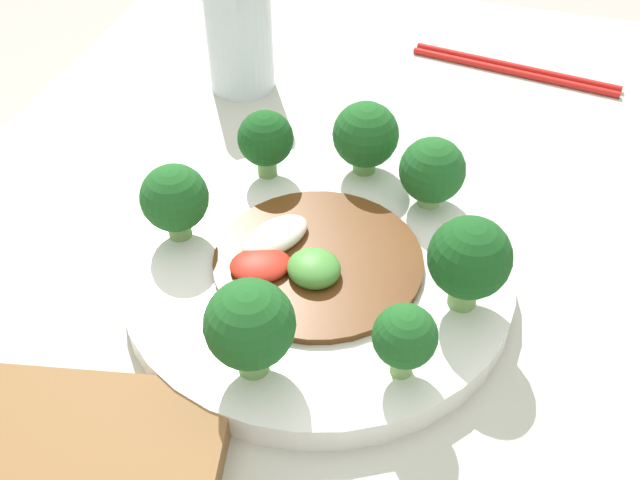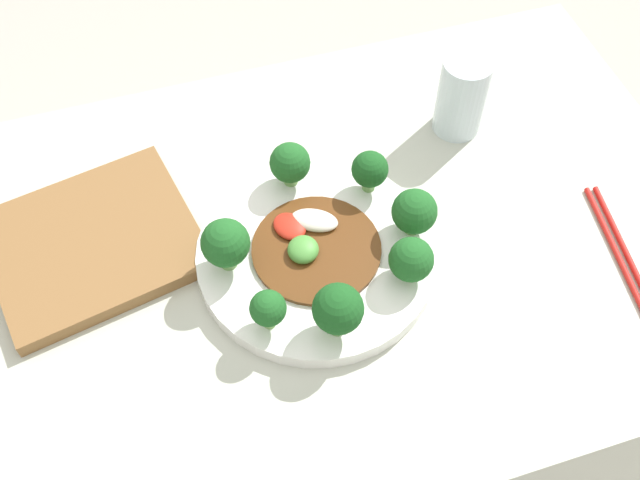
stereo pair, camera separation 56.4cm
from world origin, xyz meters
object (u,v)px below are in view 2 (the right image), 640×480
(drinking_glass, at_px, (462,96))
(broccoli_southwest, at_px, (268,309))
(broccoli_northeast, at_px, (370,170))
(broccoli_south, at_px, (338,310))
(cutting_board, at_px, (93,243))
(broccoli_west, at_px, (226,244))
(chopsticks, at_px, (624,258))
(broccoli_north, at_px, (293,162))
(plate, at_px, (320,254))
(stirfry_center, at_px, (314,243))
(broccoli_southeast, at_px, (411,260))
(broccoli_east, at_px, (414,212))

(drinking_glass, bearing_deg, broccoli_southwest, -144.46)
(broccoli_northeast, relative_size, broccoli_southwest, 1.07)
(broccoli_south, distance_m, broccoli_southwest, 0.08)
(drinking_glass, bearing_deg, cutting_board, -173.60)
(broccoli_west, bearing_deg, chopsticks, -14.94)
(broccoli_north, distance_m, cutting_board, 0.27)
(plate, distance_m, broccoli_west, 0.12)
(stirfry_center, height_order, chopsticks, stirfry_center)
(plate, relative_size, stirfry_center, 1.86)
(stirfry_center, bearing_deg, broccoli_west, 177.45)
(plate, xyz_separation_m, cutting_board, (-0.26, 0.10, -0.00))
(broccoli_west, distance_m, drinking_glass, 0.39)
(plate, relative_size, broccoli_northeast, 4.87)
(broccoli_northeast, distance_m, chopsticks, 0.33)
(broccoli_southeast, xyz_separation_m, cutting_board, (-0.35, 0.17, -0.04))
(plate, bearing_deg, broccoli_northeast, 39.72)
(broccoli_southeast, xyz_separation_m, broccoli_south, (-0.10, -0.04, 0.01))
(plate, relative_size, drinking_glass, 2.51)
(stirfry_center, distance_m, cutting_board, 0.28)
(cutting_board, bearing_deg, broccoli_southeast, -25.35)
(broccoli_north, bearing_deg, broccoli_southwest, -113.76)
(plate, height_order, broccoli_northeast, broccoli_northeast)
(cutting_board, bearing_deg, plate, -20.94)
(broccoli_northeast, xyz_separation_m, cutting_board, (-0.35, 0.03, -0.05))
(broccoli_northeast, xyz_separation_m, chopsticks, (0.27, -0.19, -0.05))
(broccoli_southeast, bearing_deg, broccoli_southwest, -175.36)
(broccoli_west, distance_m, broccoli_northeast, 0.21)
(broccoli_southwest, bearing_deg, broccoli_west, 105.20)
(broccoli_northeast, distance_m, stirfry_center, 0.12)
(broccoli_southeast, relative_size, broccoli_northeast, 1.00)
(broccoli_south, distance_m, drinking_glass, 0.37)
(broccoli_west, height_order, chopsticks, broccoli_west)
(broccoli_northeast, height_order, broccoli_southwest, broccoli_northeast)
(broccoli_southwest, bearing_deg, chopsticks, -4.13)
(cutting_board, bearing_deg, broccoli_east, -15.53)
(broccoli_southwest, distance_m, chopsticks, 0.45)
(broccoli_southeast, bearing_deg, cutting_board, 154.65)
(broccoli_southeast, relative_size, drinking_glass, 0.51)
(chopsticks, bearing_deg, stirfry_center, 161.66)
(broccoli_north, bearing_deg, broccoli_south, -93.49)
(plate, bearing_deg, chopsticks, -17.42)
(broccoli_east, xyz_separation_m, drinking_glass, (0.13, 0.16, 0.00))
(broccoli_northeast, bearing_deg, broccoli_south, -119.12)
(broccoli_southwest, bearing_deg, stirfry_center, 47.80)
(broccoli_south, xyz_separation_m, broccoli_northeast, (0.10, 0.18, -0.01))
(broccoli_north, relative_size, broccoli_northeast, 1.05)
(plate, distance_m, drinking_glass, 0.30)
(broccoli_southeast, bearing_deg, broccoli_northeast, 90.52)
(stirfry_center, relative_size, drinking_glass, 1.35)
(broccoli_north, bearing_deg, cutting_board, -177.47)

